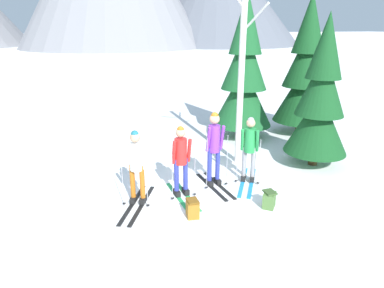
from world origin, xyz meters
The scene contains 11 objects.
ground_plane centered at (0.00, 0.00, 0.00)m, with size 400.00×400.00×0.00m, color white.
skier_in_white centered at (-1.42, -0.21, 0.91)m, with size 1.08×1.74×1.69m.
skier_in_red centered at (-0.40, -0.15, 0.91)m, with size 0.61×1.57×1.68m.
skier_in_purple centered at (0.51, 0.14, 1.04)m, with size 0.61×1.65×1.85m.
skier_in_green centered at (1.43, 0.08, 0.94)m, with size 1.19×1.66×1.68m.
pine_tree_near centered at (5.15, 3.27, 2.21)m, with size 2.00×2.00×4.84m.
pine_tree_mid centered at (3.70, 0.50, 1.88)m, with size 1.71×1.71×4.12m.
pine_tree_far centered at (2.88, 3.46, 2.22)m, with size 2.01×2.01×4.86m.
birch_tree_tall centered at (1.75, 1.36, 2.66)m, with size 1.08×1.18×5.13m.
backpack_on_snow_front centered at (1.26, -1.28, 0.19)m, with size 0.39×0.40×0.38m.
backpack_on_snow_beside centered at (-0.44, -1.12, 0.19)m, with size 0.28×0.35×0.38m.
Camera 1 is at (-2.40, -7.06, 3.74)m, focal length 32.09 mm.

